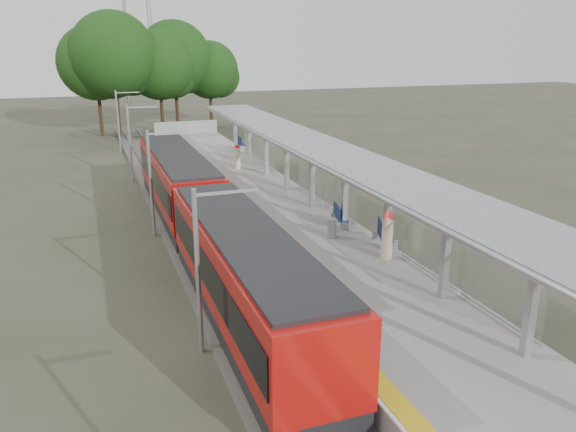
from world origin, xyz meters
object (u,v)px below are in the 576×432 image
(info_pillar_near, at_px, (387,238))
(info_pillar_far, at_px, (238,159))
(bench_near, at_px, (383,233))
(bench_far, at_px, (239,143))
(train, at_px, (204,216))
(bench_mid, at_px, (339,215))
(litter_bin, at_px, (332,228))

(info_pillar_near, xyz_separation_m, info_pillar_far, (-1.36, 18.36, -0.13))
(bench_near, distance_m, bench_far, 24.01)
(train, height_order, bench_mid, train)
(info_pillar_near, height_order, litter_bin, info_pillar_near)
(train, bearing_deg, bench_mid, -5.17)
(info_pillar_near, height_order, info_pillar_far, info_pillar_near)
(train, xyz_separation_m, litter_bin, (5.44, -1.93, -0.61))
(bench_mid, distance_m, bench_far, 20.85)
(bench_mid, bearing_deg, bench_far, 102.66)
(info_pillar_far, xyz_separation_m, litter_bin, (0.31, -15.26, -0.29))
(train, height_order, info_pillar_far, train)
(bench_mid, relative_size, bench_far, 0.98)
(bench_near, xyz_separation_m, litter_bin, (-1.59, 1.83, -0.17))
(bench_near, relative_size, bench_mid, 1.04)
(info_pillar_near, xyz_separation_m, litter_bin, (-1.05, 3.10, -0.43))
(info_pillar_near, distance_m, litter_bin, 3.30)
(train, bearing_deg, litter_bin, -19.51)
(bench_near, bearing_deg, bench_far, 111.29)
(train, distance_m, info_pillar_near, 8.21)
(train, relative_size, info_pillar_near, 13.82)
(bench_near, xyz_separation_m, bench_mid, (-0.62, 3.18, -0.03))
(train, bearing_deg, info_pillar_far, 68.97)
(train, distance_m, bench_near, 7.98)
(info_pillar_far, bearing_deg, info_pillar_near, -80.41)
(bench_mid, bearing_deg, bench_near, -64.48)
(bench_near, distance_m, info_pillar_far, 17.20)
(bench_near, distance_m, info_pillar_near, 1.40)
(bench_far, bearing_deg, bench_mid, -99.47)
(train, relative_size, info_pillar_far, 16.36)
(bench_far, xyz_separation_m, litter_bin, (-1.67, -22.18, -0.16))
(bench_mid, bearing_deg, info_pillar_near, -74.44)
(litter_bin, bearing_deg, info_pillar_far, 91.16)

